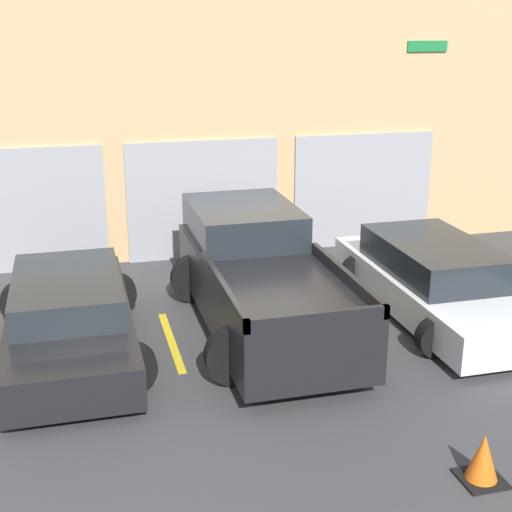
% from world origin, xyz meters
% --- Properties ---
extents(ground_plane, '(28.00, 28.00, 0.00)m').
position_xyz_m(ground_plane, '(0.00, 0.00, 0.00)').
color(ground_plane, '#3D3D3F').
extents(shophouse_building, '(16.72, 0.68, 5.95)m').
position_xyz_m(shophouse_building, '(-0.01, 3.29, 2.92)').
color(shophouse_building, tan).
rests_on(shophouse_building, ground).
extents(pickup_truck, '(2.49, 5.01, 1.73)m').
position_xyz_m(pickup_truck, '(0.00, -0.76, 0.83)').
color(pickup_truck, black).
rests_on(pickup_truck, ground).
extents(sedan_white, '(2.12, 4.78, 1.23)m').
position_xyz_m(sedan_white, '(2.96, -0.98, 0.57)').
color(sedan_white, white).
rests_on(sedan_white, ground).
extents(sedan_side, '(2.20, 4.50, 1.16)m').
position_xyz_m(sedan_side, '(-2.96, -0.99, 0.56)').
color(sedan_side, black).
rests_on(sedan_side, ground).
extents(parking_stripe_left, '(0.12, 2.20, 0.01)m').
position_xyz_m(parking_stripe_left, '(-1.48, -1.02, 0.00)').
color(parking_stripe_left, gold).
rests_on(parking_stripe_left, ground).
extents(parking_stripe_centre, '(0.12, 2.20, 0.01)m').
position_xyz_m(parking_stripe_centre, '(1.48, -1.02, 0.00)').
color(parking_stripe_centre, gold).
rests_on(parking_stripe_centre, ground).
extents(parking_stripe_right, '(0.12, 2.20, 0.01)m').
position_xyz_m(parking_stripe_right, '(4.43, -1.02, 0.00)').
color(parking_stripe_right, gold).
rests_on(parking_stripe_right, ground).
extents(traffic_cone, '(0.47, 0.47, 0.55)m').
position_xyz_m(traffic_cone, '(1.23, -5.33, 0.25)').
color(traffic_cone, black).
rests_on(traffic_cone, ground).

